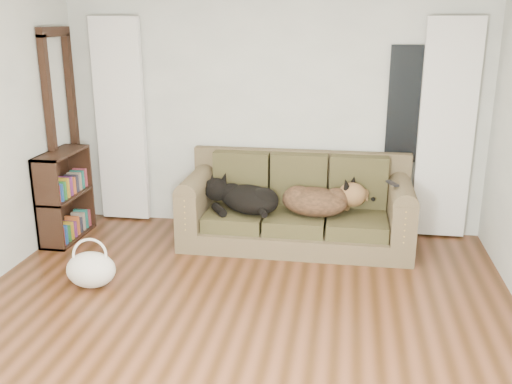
# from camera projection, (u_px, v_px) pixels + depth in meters

# --- Properties ---
(floor) EXTENTS (5.00, 5.00, 0.00)m
(floor) POSITION_uv_depth(u_px,v_px,m) (226.00, 342.00, 4.14)
(floor) COLOR #3C220E
(floor) RESTS_ON ground
(wall_back) EXTENTS (4.50, 0.04, 2.60)m
(wall_back) POSITION_uv_depth(u_px,v_px,m) (273.00, 111.00, 6.12)
(wall_back) COLOR silver
(wall_back) RESTS_ON ground
(curtain_left) EXTENTS (0.55, 0.08, 2.25)m
(curtain_left) POSITION_uv_depth(u_px,v_px,m) (121.00, 121.00, 6.35)
(curtain_left) COLOR white
(curtain_left) RESTS_ON ground
(curtain_right) EXTENTS (0.55, 0.08, 2.25)m
(curtain_right) POSITION_uv_depth(u_px,v_px,m) (446.00, 131.00, 5.82)
(curtain_right) COLOR white
(curtain_right) RESTS_ON ground
(window_pane) EXTENTS (0.50, 0.03, 1.20)m
(window_pane) POSITION_uv_depth(u_px,v_px,m) (412.00, 105.00, 5.84)
(window_pane) COLOR black
(window_pane) RESTS_ON wall_back
(door_casing) EXTENTS (0.07, 0.60, 2.10)m
(door_casing) POSITION_uv_depth(u_px,v_px,m) (64.00, 135.00, 6.11)
(door_casing) COLOR black
(door_casing) RESTS_ON ground
(sofa) EXTENTS (2.32, 1.00, 0.95)m
(sofa) POSITION_uv_depth(u_px,v_px,m) (296.00, 202.00, 5.83)
(sofa) COLOR #473A28
(sofa) RESTS_ON floor
(dog_black_lab) EXTENTS (0.81, 0.75, 0.28)m
(dog_black_lab) POSITION_uv_depth(u_px,v_px,m) (246.00, 199.00, 5.82)
(dog_black_lab) COLOR black
(dog_black_lab) RESTS_ON sofa
(dog_shepherd) EXTENTS (0.78, 0.62, 0.31)m
(dog_shepherd) POSITION_uv_depth(u_px,v_px,m) (319.00, 201.00, 5.73)
(dog_shepherd) COLOR black
(dog_shepherd) RESTS_ON sofa
(tv_remote) EXTENTS (0.11, 0.17, 0.02)m
(tv_remote) POSITION_uv_depth(u_px,v_px,m) (392.00, 183.00, 5.48)
(tv_remote) COLOR black
(tv_remote) RESTS_ON sofa
(tote_bag) EXTENTS (0.47, 0.39, 0.32)m
(tote_bag) POSITION_uv_depth(u_px,v_px,m) (91.00, 270.00, 4.95)
(tote_bag) COLOR silver
(tote_bag) RESTS_ON floor
(bookshelf) EXTENTS (0.33, 0.77, 0.94)m
(bookshelf) POSITION_uv_depth(u_px,v_px,m) (65.00, 193.00, 5.96)
(bookshelf) COLOR black
(bookshelf) RESTS_ON floor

